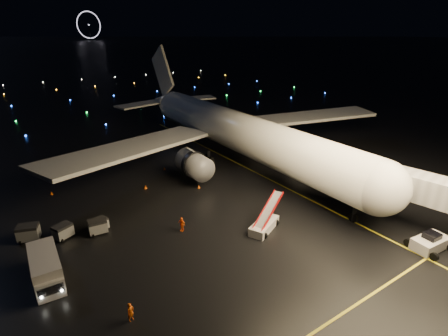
{
  "coord_description": "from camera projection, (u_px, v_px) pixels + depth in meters",
  "views": [
    {
      "loc": [
        -21.93,
        -22.9,
        21.92
      ],
      "look_at": [
        1.81,
        12.0,
        5.0
      ],
      "focal_mm": 28.0,
      "sensor_mm": 36.0,
      "label": 1
    }
  ],
  "objects": [
    {
      "name": "ground",
      "position": [
        11.0,
        59.0,
        267.42
      ],
      "size": [
        2000.0,
        2000.0,
        0.0
      ],
      "primitive_type": "plane",
      "color": "black",
      "rests_on": "ground"
    },
    {
      "name": "lane_centre",
      "position": [
        267.0,
        178.0,
        54.95
      ],
      "size": [
        0.25,
        80.0,
        0.02
      ],
      "primitive_type": "cube",
      "color": "yellow",
      "rests_on": "ground"
    },
    {
      "name": "lane_cross",
      "position": [
        311.0,
        334.0,
        26.89
      ],
      "size": [
        60.0,
        0.25,
        0.02
      ],
      "primitive_type": "cube",
      "color": "yellow",
      "rests_on": "ground"
    },
    {
      "name": "airliner",
      "position": [
        225.0,
        107.0,
        61.02
      ],
      "size": [
        65.92,
        62.71,
        18.42
      ],
      "primitive_type": null,
      "rotation": [
        0.0,
        0.0,
        -0.01
      ],
      "color": "white",
      "rests_on": "ground"
    },
    {
      "name": "pushback_tug",
      "position": [
        431.0,
        241.0,
        36.98
      ],
      "size": [
        4.21,
        2.46,
        1.92
      ],
      "primitive_type": "cube",
      "rotation": [
        0.0,
        0.0,
        -0.09
      ],
      "color": "beige",
      "rests_on": "ground"
    },
    {
      "name": "belt_loader",
      "position": [
        264.0,
        217.0,
        40.3
      ],
      "size": [
        6.9,
        4.48,
        3.27
      ],
      "primitive_type": null,
      "rotation": [
        0.0,
        0.0,
        0.43
      ],
      "color": "beige",
      "rests_on": "ground"
    },
    {
      "name": "service_truck",
      "position": [
        46.0,
        267.0,
        32.27
      ],
      "size": [
        2.71,
        7.68,
        2.79
      ],
      "primitive_type": "cube",
      "rotation": [
        0.0,
        0.0,
        -0.04
      ],
      "color": "beige",
      "rests_on": "ground"
    },
    {
      "name": "crew_a",
      "position": [
        131.0,
        312.0,
        27.9
      ],
      "size": [
        0.72,
        0.61,
        1.69
      ],
      "primitive_type": "imported",
      "rotation": [
        0.0,
        0.0,
        0.4
      ],
      "color": "#FF5F11",
      "rests_on": "ground"
    },
    {
      "name": "crew_c",
      "position": [
        182.0,
        224.0,
        40.31
      ],
      "size": [
        0.75,
        1.12,
        1.77
      ],
      "primitive_type": "imported",
      "rotation": [
        0.0,
        0.0,
        -1.23
      ],
      "color": "#FF5F11",
      "rests_on": "ground"
    },
    {
      "name": "safety_cone_0",
      "position": [
        199.0,
        187.0,
        51.44
      ],
      "size": [
        0.51,
        0.51,
        0.48
      ],
      "primitive_type": "cone",
      "rotation": [
        0.0,
        0.0,
        -0.25
      ],
      "color": "#EB580A",
      "rests_on": "ground"
    },
    {
      "name": "safety_cone_1",
      "position": [
        164.0,
        168.0,
        58.08
      ],
      "size": [
        0.52,
        0.52,
        0.47
      ],
      "primitive_type": "cone",
      "rotation": [
        0.0,
        0.0,
        -0.32
      ],
      "color": "#EB580A",
      "rests_on": "ground"
    },
    {
      "name": "safety_cone_2",
      "position": [
        145.0,
        187.0,
        51.24
      ],
      "size": [
        0.58,
        0.58,
        0.55
      ],
      "primitive_type": "cone",
      "rotation": [
        0.0,
        0.0,
        -0.21
      ],
      "color": "#EB580A",
      "rests_on": "ground"
    },
    {
      "name": "safety_cone_3",
      "position": [
        51.0,
        193.0,
        49.44
      ],
      "size": [
        0.44,
        0.44,
        0.48
      ],
      "primitive_type": "cone",
      "rotation": [
        0.0,
        0.0,
        0.04
      ],
      "color": "#EB580A",
      "rests_on": "ground"
    },
    {
      "name": "ferris_wheel",
      "position": [
        89.0,
        26.0,
        668.83
      ],
      "size": [
        49.33,
        16.8,
        52.0
      ],
      "primitive_type": null,
      "rotation": [
        0.0,
        0.0,
        0.26
      ],
      "color": "black",
      "rests_on": "ground"
    },
    {
      "name": "taxiway_lights",
      "position": [
        64.0,
        97.0,
        118.47
      ],
      "size": [
        164.0,
        92.0,
        0.36
      ],
      "primitive_type": null,
      "color": "black",
      "rests_on": "ground"
    },
    {
      "name": "baggage_cart_0",
      "position": [
        99.0,
        225.0,
        40.46
      ],
      "size": [
        2.09,
        1.76,
        1.51
      ],
      "primitive_type": "cube",
      "rotation": [
        0.0,
        0.0,
        0.34
      ],
      "color": "gray",
      "rests_on": "ground"
    },
    {
      "name": "baggage_cart_1",
      "position": [
        63.0,
        231.0,
        38.99
      ],
      "size": [
        2.33,
        2.03,
        1.65
      ],
      "primitive_type": "cube",
      "rotation": [
        0.0,
        0.0,
        0.42
      ],
      "color": "gray",
      "rests_on": "ground"
    },
    {
      "name": "baggage_cart_2",
      "position": [
        98.0,
        227.0,
        39.89
      ],
      "size": [
        2.11,
        1.58,
        1.69
      ],
      "primitive_type": "cube",
      "rotation": [
        0.0,
        0.0,
        -0.1
      ],
      "color": "gray",
      "rests_on": "ground"
    },
    {
      "name": "baggage_cart_3",
      "position": [
        28.0,
        233.0,
        38.54
      ],
      "size": [
        2.56,
        2.16,
        1.85
      ],
      "primitive_type": "cube",
      "rotation": [
        0.0,
        0.0,
        -0.34
      ],
      "color": "gray",
      "rests_on": "ground"
    }
  ]
}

